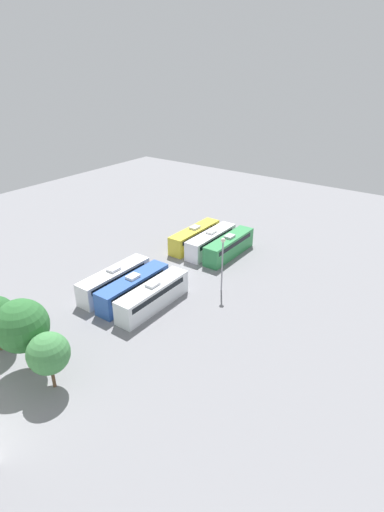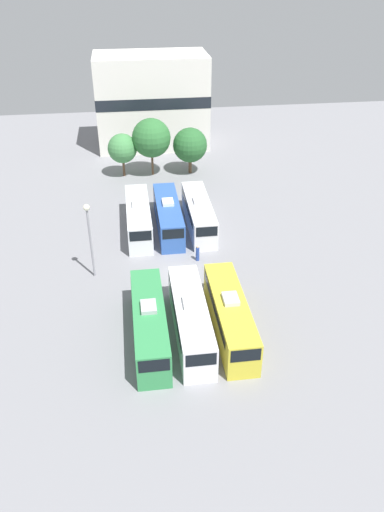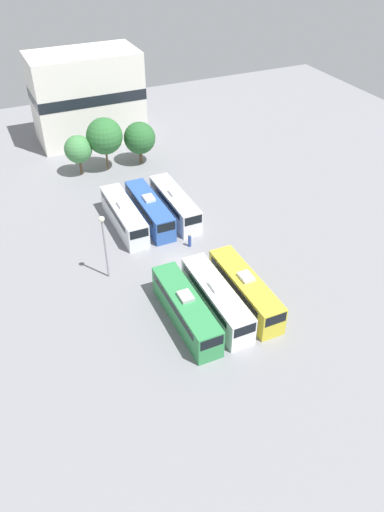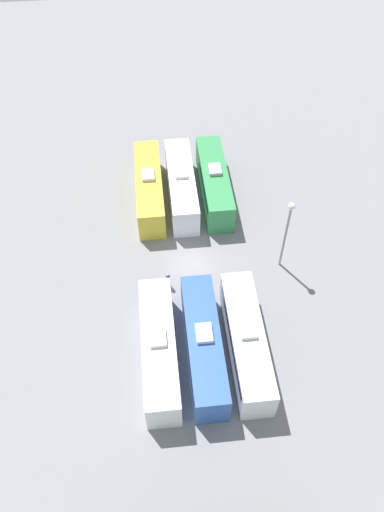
{
  "view_description": "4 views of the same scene",
  "coord_description": "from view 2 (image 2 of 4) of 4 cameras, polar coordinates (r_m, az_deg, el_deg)",
  "views": [
    {
      "loc": [
        -31.66,
        40.23,
        27.39
      ],
      "look_at": [
        -1.97,
        -0.88,
        2.71
      ],
      "focal_mm": 28.0,
      "sensor_mm": 36.0,
      "label": 1
    },
    {
      "loc": [
        -4.07,
        -39.64,
        27.0
      ],
      "look_at": [
        1.16,
        -1.3,
        2.73
      ],
      "focal_mm": 35.0,
      "sensor_mm": 36.0,
      "label": 2
    },
    {
      "loc": [
        -17.13,
        -40.58,
        33.93
      ],
      "look_at": [
        0.73,
        -1.67,
        1.64
      ],
      "focal_mm": 35.0,
      "sensor_mm": 36.0,
      "label": 3
    },
    {
      "loc": [
        2.79,
        27.99,
        35.07
      ],
      "look_at": [
        0.05,
        1.59,
        3.14
      ],
      "focal_mm": 35.0,
      "sensor_mm": 36.0,
      "label": 4
    }
  ],
  "objects": [
    {
      "name": "bus_5",
      "position": [
        55.48,
        0.77,
        4.95
      ],
      "size": [
        2.54,
        11.07,
        3.42
      ],
      "color": "silver",
      "rests_on": "ground_plane"
    },
    {
      "name": "tree_2",
      "position": [
        68.9,
        -0.23,
        12.55
      ],
      "size": [
        4.64,
        4.64,
        6.27
      ],
      "color": "brown",
      "rests_on": "ground_plane"
    },
    {
      "name": "bus_1",
      "position": [
        40.09,
        -0.16,
        -7.06
      ],
      "size": [
        2.54,
        11.07,
        3.42
      ],
      "color": "white",
      "rests_on": "ground_plane"
    },
    {
      "name": "depot_building",
      "position": [
        79.25,
        -4.6,
        17.28
      ],
      "size": [
        16.63,
        9.02,
        13.56
      ],
      "color": "silver",
      "rests_on": "ground_plane"
    },
    {
      "name": "bus_2",
      "position": [
        40.55,
        4.34,
        -6.64
      ],
      "size": [
        2.54,
        11.07,
        3.42
      ],
      "color": "gold",
      "rests_on": "ground_plane"
    },
    {
      "name": "bus_3",
      "position": [
        54.99,
        -6.14,
        4.5
      ],
      "size": [
        2.54,
        11.07,
        3.42
      ],
      "color": "silver",
      "rests_on": "ground_plane"
    },
    {
      "name": "worker_person",
      "position": [
        49.73,
        0.64,
        0.27
      ],
      "size": [
        0.36,
        0.36,
        1.67
      ],
      "color": "navy",
      "rests_on": "ground_plane"
    },
    {
      "name": "tree_0",
      "position": [
        68.48,
        -7.96,
        12.08
      ],
      "size": [
        3.9,
        3.9,
        5.85
      ],
      "color": "brown",
      "rests_on": "ground_plane"
    },
    {
      "name": "ground_plane",
      "position": [
        48.13,
        -1.58,
        -2.03
      ],
      "size": [
        112.73,
        112.73,
        0.0
      ],
      "primitive_type": "plane",
      "color": "gray"
    },
    {
      "name": "bus_0",
      "position": [
        39.79,
        -4.88,
        -7.55
      ],
      "size": [
        2.54,
        11.07,
        3.42
      ],
      "color": "#338C4C",
      "rests_on": "ground_plane"
    },
    {
      "name": "bus_4",
      "position": [
        55.12,
        -2.74,
        4.72
      ],
      "size": [
        2.54,
        11.07,
        3.42
      ],
      "color": "#2D56A8",
      "rests_on": "ground_plane"
    },
    {
      "name": "tree_1",
      "position": [
        68.02,
        -4.67,
        13.29
      ],
      "size": [
        5.14,
        5.14,
        7.76
      ],
      "color": "brown",
      "rests_on": "ground_plane"
    },
    {
      "name": "light_pole",
      "position": [
        46.08,
        -11.69,
        3.09
      ],
      "size": [
        0.6,
        0.6,
        7.58
      ],
      "color": "gray",
      "rests_on": "ground_plane"
    }
  ]
}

